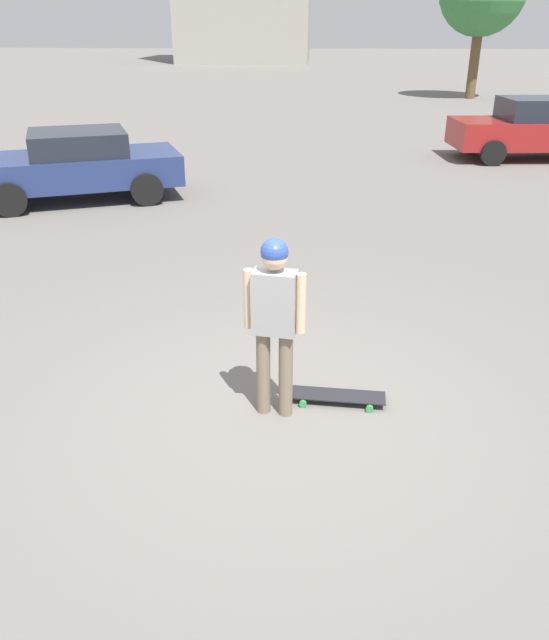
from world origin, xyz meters
name	(u,v)px	position (x,y,z in m)	size (l,w,h in m)	color
ground_plane	(274,412)	(0.00, 0.00, 0.00)	(220.00, 220.00, 0.00)	slate
person	(274,311)	(0.00, 0.00, 1.02)	(0.53, 0.26, 1.67)	#7A6B56
skateboard	(337,396)	(0.58, 0.21, 0.07)	(0.92, 0.34, 0.08)	#232328
car_parked_near	(76,164)	(-4.52, 7.59, 0.72)	(4.50, 3.27, 1.37)	navy
car_parked_far	(533,128)	(6.01, 12.68, 0.79)	(4.23, 2.25, 1.56)	maroon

